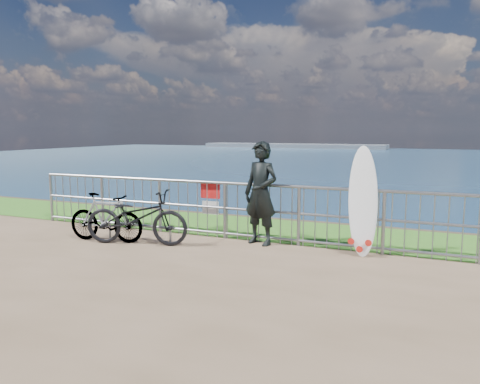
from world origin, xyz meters
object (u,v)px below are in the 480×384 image
at_px(surfer, 261,193).
at_px(bicycle_far, 106,217).
at_px(surfboard, 363,205).
at_px(bicycle_near, 137,217).

xyz_separation_m(surfer, bicycle_far, (-2.79, -1.00, -0.49)).
xyz_separation_m(surfboard, bicycle_near, (-3.97, -0.93, -0.35)).
bearing_deg(surfboard, surfer, 179.61).
bearing_deg(surfer, surfboard, 15.55).
bearing_deg(bicycle_near, surfboard, -90.90).
xyz_separation_m(bicycle_near, bicycle_far, (-0.67, -0.06, -0.05)).
distance_m(bicycle_near, bicycle_far, 0.68).
bearing_deg(surfer, bicycle_far, -144.38).
height_order(surfer, surfboard, surfer).
bearing_deg(bicycle_far, surfer, -77.00).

